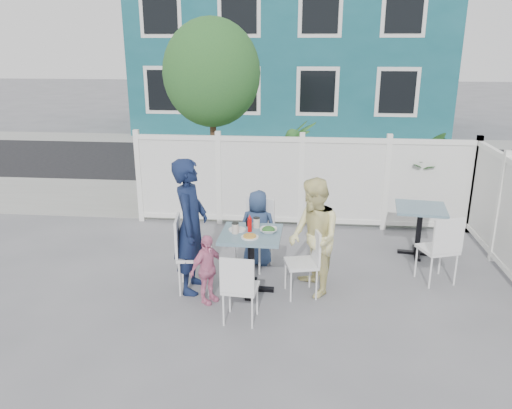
# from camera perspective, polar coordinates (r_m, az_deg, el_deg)

# --- Properties ---
(ground) EXTENTS (80.00, 80.00, 0.00)m
(ground) POSITION_cam_1_polar(r_m,az_deg,el_deg) (6.77, 3.85, -9.46)
(ground) COLOR slate
(near_sidewalk) EXTENTS (24.00, 2.60, 0.01)m
(near_sidewalk) POSITION_cam_1_polar(r_m,az_deg,el_deg) (10.29, 4.61, 0.29)
(near_sidewalk) COLOR gray
(near_sidewalk) RESTS_ON ground
(street) EXTENTS (24.00, 5.00, 0.01)m
(street) POSITION_cam_1_polar(r_m,az_deg,el_deg) (13.87, 4.96, 4.88)
(street) COLOR black
(street) RESTS_ON ground
(far_sidewalk) EXTENTS (24.00, 1.60, 0.01)m
(far_sidewalk) POSITION_cam_1_polar(r_m,az_deg,el_deg) (16.90, 5.14, 7.23)
(far_sidewalk) COLOR gray
(far_sidewalk) RESTS_ON ground
(building) EXTENTS (11.00, 6.00, 6.00)m
(building) POSITION_cam_1_polar(r_m,az_deg,el_deg) (20.02, 4.04, 17.54)
(building) COLOR #14515A
(building) RESTS_ON ground
(fence_back) EXTENTS (5.86, 0.08, 1.60)m
(fence_back) POSITION_cam_1_polar(r_m,az_deg,el_deg) (8.73, 5.18, 2.38)
(fence_back) COLOR white
(fence_back) RESTS_ON ground
(tree) EXTENTS (1.80, 1.62, 3.59)m
(tree) POSITION_cam_1_polar(r_m,az_deg,el_deg) (9.49, -5.09, 14.71)
(tree) COLOR #382316
(tree) RESTS_ON ground
(utility_cabinet) EXTENTS (0.71, 0.55, 1.21)m
(utility_cabinet) POSITION_cam_1_polar(r_m,az_deg,el_deg) (10.56, -6.59, 4.06)
(utility_cabinet) COLOR yellow
(utility_cabinet) RESTS_ON ground
(potted_shrub_a) EXTENTS (1.12, 1.12, 1.77)m
(potted_shrub_a) POSITION_cam_1_polar(r_m,az_deg,el_deg) (9.38, 4.46, 4.13)
(potted_shrub_a) COLOR #225425
(potted_shrub_a) RESTS_ON ground
(potted_shrub_b) EXTENTS (1.66, 1.77, 1.58)m
(potted_shrub_b) POSITION_cam_1_polar(r_m,az_deg,el_deg) (9.49, 16.70, 2.97)
(potted_shrub_b) COLOR #225425
(potted_shrub_b) RESTS_ON ground
(main_table) EXTENTS (0.78, 0.78, 0.81)m
(main_table) POSITION_cam_1_polar(r_m,az_deg,el_deg) (6.43, -0.57, -4.78)
(main_table) COLOR #456E7F
(main_table) RESTS_ON ground
(spare_table) EXTENTS (0.81, 0.81, 0.77)m
(spare_table) POSITION_cam_1_polar(r_m,az_deg,el_deg) (7.95, 18.24, -1.47)
(spare_table) COLOR #456E7F
(spare_table) RESTS_ON ground
(chair_left) EXTENTS (0.50, 0.51, 1.01)m
(chair_left) POSITION_cam_1_polar(r_m,az_deg,el_deg) (6.54, -7.82, -4.94)
(chair_left) COLOR white
(chair_left) RESTS_ON ground
(chair_right) EXTENTS (0.48, 0.49, 0.89)m
(chair_right) POSITION_cam_1_polar(r_m,az_deg,el_deg) (6.41, 5.88, -6.00)
(chair_right) COLOR white
(chair_right) RESTS_ON ground
(chair_back) EXTENTS (0.59, 0.58, 1.00)m
(chair_back) POSITION_cam_1_polar(r_m,az_deg,el_deg) (7.20, 0.05, -2.65)
(chair_back) COLOR white
(chair_back) RESTS_ON ground
(chair_near) EXTENTS (0.42, 0.41, 0.86)m
(chair_near) POSITION_cam_1_polar(r_m,az_deg,el_deg) (5.74, -1.96, -9.11)
(chair_near) COLOR white
(chair_near) RESTS_ON ground
(chair_spare) EXTENTS (0.56, 0.55, 0.97)m
(chair_spare) POSITION_cam_1_polar(r_m,az_deg,el_deg) (7.07, 20.47, -4.38)
(chair_spare) COLOR white
(chair_spare) RESTS_ON ground
(man) EXTENTS (0.43, 0.65, 1.77)m
(man) POSITION_cam_1_polar(r_m,az_deg,el_deg) (6.43, -7.46, -2.48)
(man) COLOR #111C3C
(man) RESTS_ON ground
(woman) EXTENTS (0.80, 0.90, 1.53)m
(woman) POSITION_cam_1_polar(r_m,az_deg,el_deg) (6.37, 6.61, -3.78)
(woman) COLOR #F2DF53
(woman) RESTS_ON ground
(boy) EXTENTS (0.58, 0.41, 1.12)m
(boy) POSITION_cam_1_polar(r_m,az_deg,el_deg) (7.23, 0.21, -2.72)
(boy) COLOR navy
(boy) RESTS_ON ground
(toddler) EXTENTS (0.49, 0.55, 0.90)m
(toddler) POSITION_cam_1_polar(r_m,az_deg,el_deg) (6.25, -5.63, -7.38)
(toddler) COLOR pink
(toddler) RESTS_ON ground
(plate_main) EXTENTS (0.22, 0.22, 0.01)m
(plate_main) POSITION_cam_1_polar(r_m,az_deg,el_deg) (6.21, -0.72, -3.75)
(plate_main) COLOR white
(plate_main) RESTS_ON main_table
(plate_side) EXTENTS (0.22, 0.22, 0.02)m
(plate_side) POSITION_cam_1_polar(r_m,az_deg,el_deg) (6.46, -2.16, -2.89)
(plate_side) COLOR white
(plate_side) RESTS_ON main_table
(salad_bowl) EXTENTS (0.22, 0.22, 0.05)m
(salad_bowl) POSITION_cam_1_polar(r_m,az_deg,el_deg) (6.37, 1.44, -2.98)
(salad_bowl) COLOR white
(salad_bowl) RESTS_ON main_table
(coffee_cup_a) EXTENTS (0.09, 0.09, 0.13)m
(coffee_cup_a) POSITION_cam_1_polar(r_m,az_deg,el_deg) (6.33, -2.39, -2.76)
(coffee_cup_a) COLOR beige
(coffee_cup_a) RESTS_ON main_table
(coffee_cup_b) EXTENTS (0.08, 0.08, 0.13)m
(coffee_cup_b) POSITION_cam_1_polar(r_m,az_deg,el_deg) (6.53, 0.07, -2.11)
(coffee_cup_b) COLOR beige
(coffee_cup_b) RESTS_ON main_table
(ketchup_bottle) EXTENTS (0.06, 0.06, 0.18)m
(ketchup_bottle) POSITION_cam_1_polar(r_m,az_deg,el_deg) (6.38, -0.73, -2.34)
(ketchup_bottle) COLOR #C50808
(ketchup_bottle) RESTS_ON main_table
(salt_shaker) EXTENTS (0.03, 0.03, 0.07)m
(salt_shaker) POSITION_cam_1_polar(r_m,az_deg,el_deg) (6.60, -1.01, -2.17)
(salt_shaker) COLOR white
(salt_shaker) RESTS_ON main_table
(pepper_shaker) EXTENTS (0.03, 0.03, 0.08)m
(pepper_shaker) POSITION_cam_1_polar(r_m,az_deg,el_deg) (6.58, -1.02, -2.18)
(pepper_shaker) COLOR black
(pepper_shaker) RESTS_ON main_table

